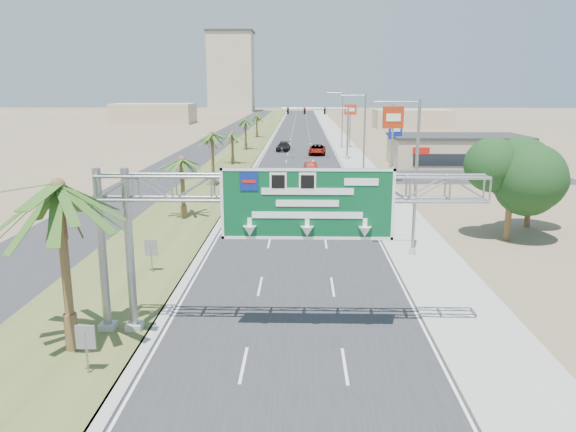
% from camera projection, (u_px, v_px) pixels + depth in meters
% --- Properties ---
extents(road, '(12.00, 300.00, 0.02)m').
position_uv_depth(road, '(300.00, 138.00, 122.48)').
color(road, '#28282B').
rests_on(road, ground).
extents(sidewalk_right, '(4.00, 300.00, 0.10)m').
position_uv_depth(sidewalk_right, '(339.00, 138.00, 122.27)').
color(sidewalk_right, '#9E9B93').
rests_on(sidewalk_right, ground).
extents(median_grass, '(7.00, 300.00, 0.12)m').
position_uv_depth(median_grass, '(255.00, 138.00, 122.70)').
color(median_grass, '#425726').
rests_on(median_grass, ground).
extents(opposing_road, '(8.00, 300.00, 0.02)m').
position_uv_depth(opposing_road, '(223.00, 138.00, 122.87)').
color(opposing_road, '#28282B').
rests_on(opposing_road, ground).
extents(sign_gantry, '(16.75, 1.24, 7.50)m').
position_uv_depth(sign_gantry, '(270.00, 201.00, 23.63)').
color(sign_gantry, gray).
rests_on(sign_gantry, ground).
extents(palm_near, '(5.70, 5.70, 8.35)m').
position_uv_depth(palm_near, '(58.00, 187.00, 21.75)').
color(palm_near, brown).
rests_on(palm_near, ground).
extents(palm_row_b, '(3.99, 3.99, 5.95)m').
position_uv_depth(palm_row_b, '(182.00, 161.00, 45.60)').
color(palm_row_b, brown).
rests_on(palm_row_b, ground).
extents(palm_row_c, '(3.99, 3.99, 6.75)m').
position_uv_depth(palm_row_c, '(212.00, 135.00, 61.02)').
color(palm_row_c, brown).
rests_on(palm_row_c, ground).
extents(palm_row_d, '(3.99, 3.99, 5.45)m').
position_uv_depth(palm_row_d, '(232.00, 133.00, 78.84)').
color(palm_row_d, brown).
rests_on(palm_row_d, ground).
extents(palm_row_e, '(3.99, 3.99, 6.15)m').
position_uv_depth(palm_row_e, '(245.00, 121.00, 97.20)').
color(palm_row_e, brown).
rests_on(palm_row_e, ground).
extents(palm_row_f, '(3.99, 3.99, 5.75)m').
position_uv_depth(palm_row_f, '(257.00, 116.00, 121.65)').
color(palm_row_f, brown).
rests_on(palm_row_f, ground).
extents(streetlight_near, '(3.27, 0.44, 10.00)m').
position_uv_depth(streetlight_near, '(412.00, 185.00, 35.51)').
color(streetlight_near, gray).
rests_on(streetlight_near, ground).
extents(streetlight_mid, '(3.27, 0.44, 10.00)m').
position_uv_depth(streetlight_mid, '(362.00, 141.00, 64.74)').
color(streetlight_mid, gray).
rests_on(streetlight_mid, ground).
extents(streetlight_far, '(3.27, 0.44, 10.00)m').
position_uv_depth(streetlight_far, '(341.00, 122.00, 99.82)').
color(streetlight_far, gray).
rests_on(streetlight_far, ground).
extents(signal_mast, '(10.28, 0.71, 8.00)m').
position_uv_depth(signal_mast, '(334.00, 128.00, 84.22)').
color(signal_mast, gray).
rests_on(signal_mast, ground).
extents(store_building, '(18.00, 10.00, 4.00)m').
position_uv_depth(store_building, '(456.00, 151.00, 78.65)').
color(store_building, tan).
rests_on(store_building, ground).
extents(oak_near, '(4.50, 4.50, 6.80)m').
position_uv_depth(oak_near, '(512.00, 178.00, 39.27)').
color(oak_near, brown).
rests_on(oak_near, ground).
extents(oak_far, '(3.50, 3.50, 5.60)m').
position_uv_depth(oak_far, '(531.00, 179.00, 43.25)').
color(oak_far, brown).
rests_on(oak_far, ground).
extents(median_signback_a, '(0.75, 0.08, 2.08)m').
position_uv_depth(median_signback_a, '(86.00, 341.00, 20.99)').
color(median_signback_a, gray).
rests_on(median_signback_a, ground).
extents(median_signback_b, '(0.75, 0.08, 2.08)m').
position_uv_depth(median_signback_b, '(151.00, 250.00, 32.70)').
color(median_signback_b, gray).
rests_on(median_signback_b, ground).
extents(tower_distant, '(20.00, 16.00, 35.00)m').
position_uv_depth(tower_distant, '(231.00, 72.00, 255.74)').
color(tower_distant, tan).
rests_on(tower_distant, ground).
extents(building_distant_left, '(24.00, 14.00, 6.00)m').
position_uv_depth(building_distant_left, '(154.00, 113.00, 171.58)').
color(building_distant_left, tan).
rests_on(building_distant_left, ground).
extents(building_distant_right, '(20.00, 12.00, 5.00)m').
position_uv_depth(building_distant_right, '(412.00, 119.00, 150.46)').
color(building_distant_right, tan).
rests_on(building_distant_right, ground).
extents(car_left_lane, '(2.08, 4.68, 1.56)m').
position_uv_depth(car_left_lane, '(276.00, 200.00, 50.93)').
color(car_left_lane, black).
rests_on(car_left_lane, ground).
extents(car_mid_lane, '(1.87, 4.06, 1.29)m').
position_uv_depth(car_mid_lane, '(311.00, 167.00, 72.41)').
color(car_mid_lane, '#661109').
rests_on(car_mid_lane, ground).
extents(car_right_lane, '(3.03, 5.92, 1.60)m').
position_uv_depth(car_right_lane, '(317.00, 150.00, 91.54)').
color(car_right_lane, gray).
rests_on(car_right_lane, ground).
extents(car_far, '(2.60, 5.29, 1.48)m').
position_uv_depth(car_far, '(283.00, 147.00, 96.80)').
color(car_far, black).
rests_on(car_far, ground).
extents(pole_sign_red_near, '(2.40, 0.85, 8.90)m').
position_uv_depth(pole_sign_red_near, '(393.00, 122.00, 62.09)').
color(pole_sign_red_near, gray).
rests_on(pole_sign_red_near, ground).
extents(pole_sign_blue, '(1.96, 1.04, 7.11)m').
position_uv_depth(pole_sign_blue, '(396.00, 130.00, 75.96)').
color(pole_sign_blue, gray).
rests_on(pole_sign_blue, ground).
extents(pole_sign_red_far, '(2.20, 0.90, 7.97)m').
position_uv_depth(pole_sign_red_far, '(350.00, 113.00, 100.63)').
color(pole_sign_red_far, gray).
rests_on(pole_sign_red_far, ground).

